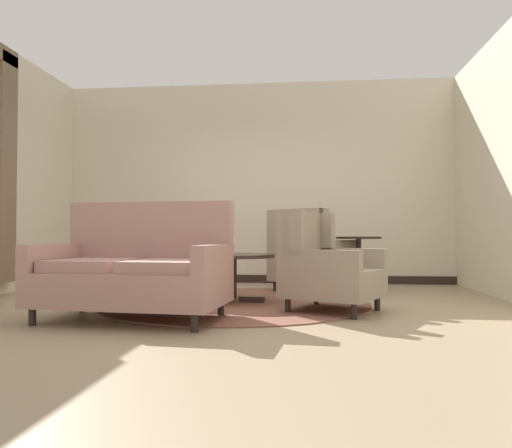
# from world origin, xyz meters

# --- Properties ---
(ground) EXTENTS (8.46, 8.46, 0.00)m
(ground) POSITION_xyz_m (0.00, 0.00, 0.00)
(ground) COLOR #9E896B
(wall_back) EXTENTS (6.21, 0.08, 3.10)m
(wall_back) POSITION_xyz_m (0.00, 2.68, 1.55)
(wall_back) COLOR beige
(wall_back) RESTS_ON ground
(wall_right) EXTENTS (0.08, 3.75, 3.10)m
(wall_right) POSITION_xyz_m (3.02, 0.80, 1.55)
(wall_right) COLOR beige
(wall_right) RESTS_ON ground
(baseboard_back) EXTENTS (6.05, 0.03, 0.12)m
(baseboard_back) POSITION_xyz_m (0.00, 2.63, 0.06)
(baseboard_back) COLOR black
(baseboard_back) RESTS_ON ground
(area_rug) EXTENTS (2.86, 2.86, 0.01)m
(area_rug) POSITION_xyz_m (0.00, 0.30, 0.01)
(area_rug) COLOR brown
(area_rug) RESTS_ON ground
(coffee_table) EXTENTS (0.93, 0.93, 0.52)m
(coffee_table) POSITION_xyz_m (-0.04, 0.36, 0.44)
(coffee_table) COLOR black
(coffee_table) RESTS_ON ground
(porcelain_vase) EXTENTS (0.16, 0.16, 0.29)m
(porcelain_vase) POSITION_xyz_m (-0.08, 0.34, 0.65)
(porcelain_vase) COLOR beige
(porcelain_vase) RESTS_ON coffee_table
(settee) EXTENTS (1.65, 1.06, 1.04)m
(settee) POSITION_xyz_m (-0.72, -0.78, 0.41)
(settee) COLOR tan
(settee) RESTS_ON ground
(armchair_back_corner) EXTENTS (1.16, 1.16, 1.06)m
(armchair_back_corner) POSITION_xyz_m (0.78, 1.43, 0.44)
(armchair_back_corner) COLOR gray
(armchair_back_corner) RESTS_ON ground
(armchair_near_sideboard) EXTENTS (1.11, 1.07, 1.00)m
(armchair_near_sideboard) POSITION_xyz_m (-1.02, 1.03, 0.43)
(armchair_near_sideboard) COLOR tan
(armchair_near_sideboard) RESTS_ON ground
(armchair_beside_settee) EXTENTS (1.07, 1.06, 0.96)m
(armchair_beside_settee) POSITION_xyz_m (0.94, -0.14, 0.41)
(armchair_beside_settee) COLOR gray
(armchair_beside_settee) RESTS_ON ground
(side_table) EXTENTS (0.57, 0.57, 0.71)m
(side_table) POSITION_xyz_m (1.42, 1.44, 0.43)
(side_table) COLOR black
(side_table) RESTS_ON ground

